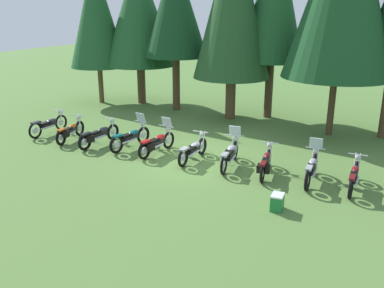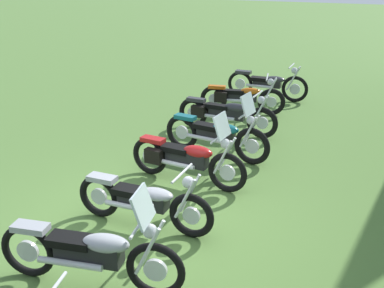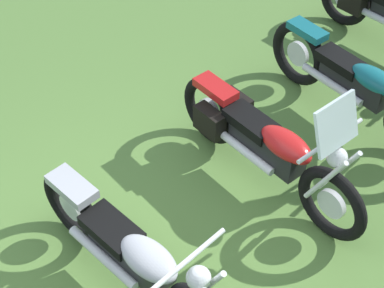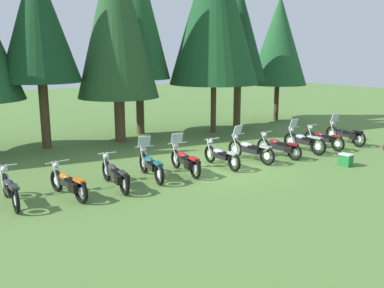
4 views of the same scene
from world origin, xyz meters
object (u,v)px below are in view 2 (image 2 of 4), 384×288
object	(u,v)px
motorcycle_0	(268,83)
motorcycle_4	(186,158)
motorcycle_2	(225,114)
motorcycle_6	(91,252)
motorcycle_1	(241,97)
motorcycle_5	(144,200)
motorcycle_3	(217,134)

from	to	relation	value
motorcycle_0	motorcycle_4	xyz separation A→B (m)	(5.85, -0.16, 0.02)
motorcycle_2	motorcycle_6	size ratio (longest dim) A/B	1.02
motorcycle_2	motorcycle_6	world-z (taller)	motorcycle_6
motorcycle_6	motorcycle_4	bearing A→B (deg)	83.17
motorcycle_2	motorcycle_6	xyz separation A→B (m)	(5.87, 0.16, 0.04)
motorcycle_4	motorcycle_1	bearing A→B (deg)	99.58
motorcycle_4	motorcycle_5	xyz separation A→B (m)	(1.63, -0.02, -0.04)
motorcycle_3	motorcycle_6	bearing A→B (deg)	-82.15
motorcycle_5	motorcycle_6	world-z (taller)	motorcycle_6
motorcycle_2	motorcycle_3	world-z (taller)	motorcycle_3
motorcycle_1	motorcycle_0	bearing A→B (deg)	67.87
motorcycle_6	motorcycle_1	bearing A→B (deg)	84.35
motorcycle_2	motorcycle_3	xyz separation A→B (m)	(1.44, 0.28, 0.03)
motorcycle_1	motorcycle_6	size ratio (longest dim) A/B	0.91
motorcycle_6	motorcycle_5	bearing A→B (deg)	84.29
motorcycle_5	motorcycle_1	bearing A→B (deg)	93.37
motorcycle_0	motorcycle_6	distance (m)	8.96
motorcycle_4	motorcycle_3	bearing A→B (deg)	90.87
motorcycle_3	motorcycle_2	bearing A→B (deg)	110.50
motorcycle_1	motorcycle_5	size ratio (longest dim) A/B	0.97
motorcycle_2	motorcycle_3	distance (m)	1.47
motorcycle_4	motorcycle_2	bearing A→B (deg)	99.96
motorcycle_0	motorcycle_5	distance (m)	7.47
motorcycle_0	motorcycle_2	xyz separation A→B (m)	(3.08, -0.30, -0.01)
motorcycle_4	motorcycle_5	world-z (taller)	motorcycle_4
motorcycle_0	motorcycle_3	world-z (taller)	motorcycle_3
motorcycle_0	motorcycle_5	world-z (taller)	motorcycle_0
motorcycle_2	motorcycle_5	size ratio (longest dim) A/B	1.09
motorcycle_0	motorcycle_3	bearing A→B (deg)	-88.62
motorcycle_1	motorcycle_3	distance (m)	2.97
motorcycle_1	motorcycle_5	bearing A→B (deg)	-98.14
motorcycle_1	motorcycle_2	bearing A→B (deg)	-97.98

